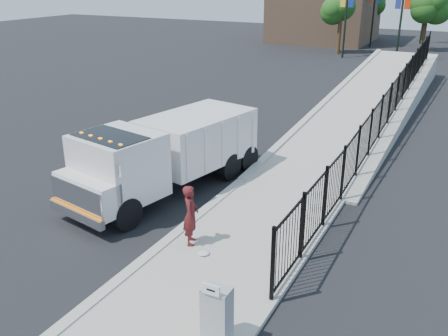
% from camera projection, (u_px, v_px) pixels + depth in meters
% --- Properties ---
extents(ground, '(120.00, 120.00, 0.00)m').
position_uv_depth(ground, '(183.00, 231.00, 14.47)').
color(ground, black).
rests_on(ground, ground).
extents(sidewalk, '(3.55, 12.00, 0.12)m').
position_uv_depth(sidewalk, '(208.00, 282.00, 11.98)').
color(sidewalk, '#9E998E').
rests_on(sidewalk, ground).
extents(curb, '(0.30, 12.00, 0.16)m').
position_uv_depth(curb, '(143.00, 262.00, 12.78)').
color(curb, '#ADAAA3').
rests_on(curb, ground).
extents(ramp, '(3.95, 24.06, 3.19)m').
position_uv_depth(ramp, '(372.00, 112.00, 26.83)').
color(ramp, '#9E998E').
rests_on(ramp, ground).
extents(iron_fence, '(0.10, 28.00, 1.80)m').
position_uv_depth(iron_fence, '(388.00, 117.00, 22.58)').
color(iron_fence, black).
rests_on(iron_fence, ground).
extents(truck, '(3.83, 7.81, 2.56)m').
position_uv_depth(truck, '(163.00, 152.00, 16.55)').
color(truck, black).
rests_on(truck, ground).
extents(worker, '(0.62, 0.73, 1.69)m').
position_uv_depth(worker, '(191.00, 215.00, 13.30)').
color(worker, '#511617').
rests_on(worker, sidewalk).
extents(utility_cabinet, '(0.55, 0.40, 1.25)m').
position_uv_depth(utility_cabinet, '(217.00, 315.00, 9.76)').
color(utility_cabinet, gray).
rests_on(utility_cabinet, sidewalk).
extents(arrow_sign, '(0.35, 0.04, 0.22)m').
position_uv_depth(arrow_sign, '(211.00, 290.00, 9.30)').
color(arrow_sign, white).
rests_on(arrow_sign, utility_cabinet).
extents(debris, '(0.31, 0.31, 0.08)m').
position_uv_depth(debris, '(203.00, 253.00, 13.04)').
color(debris, silver).
rests_on(debris, sidewalk).
extents(light_pole_0, '(3.77, 0.22, 8.00)m').
position_uv_depth(light_pole_0, '(350.00, 6.00, 42.18)').
color(light_pole_0, black).
rests_on(light_pole_0, ground).
extents(light_pole_1, '(3.78, 0.22, 8.00)m').
position_uv_depth(light_pole_1, '(398.00, 7.00, 40.16)').
color(light_pole_1, black).
rests_on(light_pole_1, ground).
extents(light_pole_2, '(3.78, 0.22, 8.00)m').
position_uv_depth(light_pole_2, '(378.00, 2.00, 48.29)').
color(light_pole_2, black).
rests_on(light_pole_2, ground).
extents(light_pole_3, '(3.78, 0.22, 8.00)m').
position_uv_depth(light_pole_3, '(423.00, 0.00, 50.89)').
color(light_pole_3, black).
rests_on(light_pole_3, ground).
extents(tree_0, '(2.52, 2.52, 5.26)m').
position_uv_depth(tree_0, '(341.00, 9.00, 44.34)').
color(tree_0, '#382314').
rests_on(tree_0, ground).
extents(tree_1, '(2.62, 2.62, 5.31)m').
position_uv_depth(tree_1, '(428.00, 8.00, 46.26)').
color(tree_1, '#382314').
rests_on(tree_1, ground).
extents(tree_2, '(2.52, 2.52, 5.26)m').
position_uv_depth(tree_2, '(374.00, 2.00, 55.18)').
color(tree_2, '#382314').
rests_on(tree_2, ground).
extents(building, '(10.00, 10.00, 8.00)m').
position_uv_depth(building, '(325.00, 2.00, 53.28)').
color(building, '#8C664C').
rests_on(building, ground).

